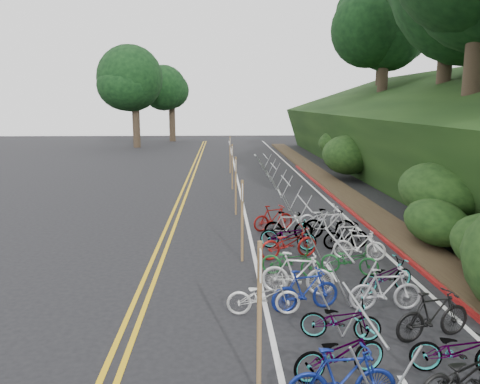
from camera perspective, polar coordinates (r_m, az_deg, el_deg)
name	(u,v)px	position (r m, az deg, el deg)	size (l,w,h in m)	color
ground	(224,345)	(9.79, -2.02, -18.15)	(120.00, 120.00, 0.00)	black
road_markings	(237,220)	(19.26, -0.33, -3.39)	(7.47, 80.00, 0.01)	gold
red_curb	(347,207)	(21.85, 12.90, -1.82)	(0.25, 28.00, 0.10)	maroon
embankment	(437,139)	(30.57, 22.91, 5.93)	(14.30, 48.14, 9.11)	black
tree_cluster	(376,6)	(32.67, 16.21, 20.96)	(31.73, 53.44, 17.09)	#2D2319
bike_rack_front	(362,327)	(8.89, 14.60, -15.66)	(1.14, 2.59, 1.16)	#97999D
bike_racks_rest	(285,186)	(22.11, 5.55, 0.68)	(1.14, 23.00, 1.17)	#97999D
signpost_near	(259,311)	(7.62, 2.38, -14.25)	(0.08, 0.40, 2.66)	brown
signposts_rest	(234,172)	(22.81, -0.76, 2.51)	(0.08, 18.40, 2.50)	brown
bike_front	(263,296)	(10.84, 2.88, -12.55)	(1.67, 0.58, 0.88)	beige
bike_valet	(339,273)	(12.28, 11.99, -9.69)	(3.33, 13.38, 1.09)	slate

